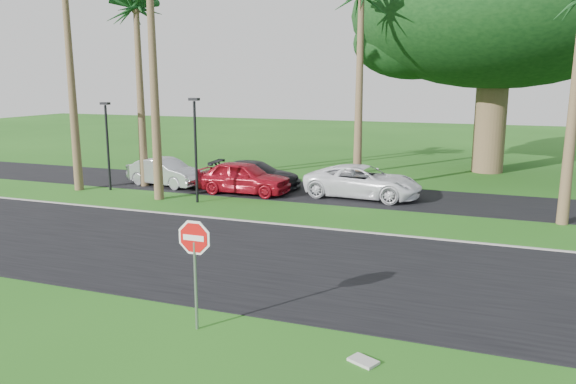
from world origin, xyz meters
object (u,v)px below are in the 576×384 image
(stop_sign_near, at_px, (195,252))
(car_silver, at_px, (166,173))
(car_red, at_px, (243,178))
(car_minivan, at_px, (363,182))
(car_dark, at_px, (256,175))

(stop_sign_near, height_order, car_silver, stop_sign_near)
(car_silver, xyz_separation_m, car_red, (4.61, -0.41, 0.08))
(car_silver, distance_m, car_minivan, 10.25)
(stop_sign_near, distance_m, car_minivan, 15.11)
(car_silver, height_order, car_red, car_red)
(car_dark, xyz_separation_m, car_minivan, (5.65, -0.50, 0.08))
(car_red, bearing_deg, stop_sign_near, -158.61)
(car_red, height_order, car_minivan, car_red)
(car_minivan, bearing_deg, car_silver, 97.34)
(car_red, bearing_deg, car_dark, 1.78)
(car_silver, height_order, car_dark, car_silver)
(stop_sign_near, xyz_separation_m, car_minivan, (0.25, 15.07, -1.03))
(car_silver, relative_size, car_dark, 0.93)
(stop_sign_near, distance_m, car_dark, 16.51)
(car_minivan, bearing_deg, car_dark, 88.51)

